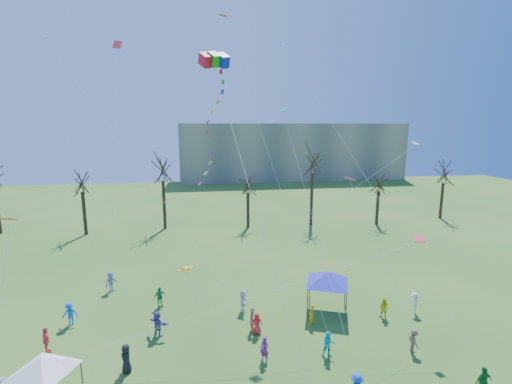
{
  "coord_description": "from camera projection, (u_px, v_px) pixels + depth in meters",
  "views": [
    {
      "loc": [
        -2.34,
        -13.83,
        14.58
      ],
      "look_at": [
        0.49,
        5.0,
        11.0
      ],
      "focal_mm": 25.0,
      "sensor_mm": 36.0,
      "label": 1
    }
  ],
  "objects": [
    {
      "name": "canopy_tent_blue",
      "position": [
        328.0,
        277.0,
        27.98
      ],
      "size": [
        4.14,
        4.14,
        3.32
      ],
      "color": "#3F3F44",
      "rests_on": "ground"
    },
    {
      "name": "small_kites_aloft",
      "position": [
        235.0,
        133.0,
        24.91
      ],
      "size": [
        30.08,
        19.8,
        33.46
      ],
      "color": "#FD360D",
      "rests_on": "ground"
    },
    {
      "name": "canopy_tent_white",
      "position": [
        42.0,
        365.0,
        18.31
      ],
      "size": [
        3.54,
        3.54,
        2.88
      ],
      "color": "#3F3F44",
      "rests_on": "ground"
    },
    {
      "name": "distant_building",
      "position": [
        292.0,
        151.0,
        98.0
      ],
      "size": [
        60.0,
        14.0,
        15.0
      ],
      "primitive_type": "cube",
      "color": "gray",
      "rests_on": "ground"
    },
    {
      "name": "bare_tree_row",
      "position": [
        223.0,
        177.0,
        50.28
      ],
      "size": [
        70.28,
        8.49,
        12.09
      ],
      "color": "black",
      "rests_on": "ground"
    },
    {
      "name": "festival_crowd",
      "position": [
        223.0,
        334.0,
        23.76
      ],
      "size": [
        28.0,
        18.0,
        1.85
      ],
      "color": "red",
      "rests_on": "ground"
    },
    {
      "name": "big_box_kite",
      "position": [
        216.0,
        130.0,
        20.92
      ],
      "size": [
        2.76,
        6.78,
        19.95
      ],
      "color": "red",
      "rests_on": "ground"
    }
  ]
}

